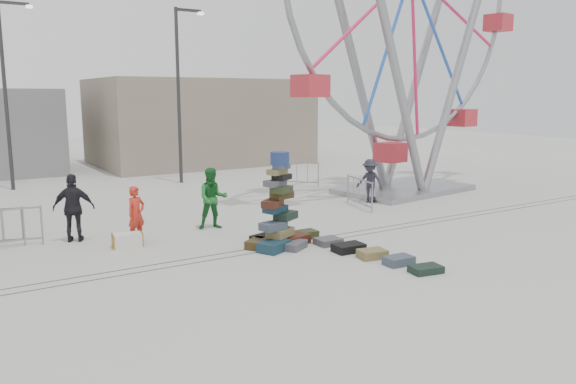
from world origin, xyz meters
TOP-DOWN VIEW (x-y plane):
  - ground at (0.00, 0.00)m, footprint 90.00×90.00m
  - track_line_near at (0.00, 0.60)m, footprint 40.00×0.04m
  - track_line_far at (0.00, 1.00)m, footprint 40.00×0.04m
  - building_right at (7.00, 20.00)m, footprint 12.00×8.00m
  - lamp_post_right at (3.09, 13.00)m, footprint 1.41×0.25m
  - lamp_post_left at (-3.91, 15.00)m, footprint 1.41×0.25m
  - suitcase_tower at (1.02, 0.86)m, footprint 1.98×1.72m
  - ferris_wheel at (10.11, 5.49)m, footprint 13.69×4.10m
  - steamer_trunk at (-2.50, 3.00)m, footprint 0.85×0.56m
  - row_case_0 at (2.07, 1.19)m, footprint 0.82×0.48m
  - row_case_1 at (2.28, 0.26)m, footprint 0.68×0.57m
  - row_case_2 at (2.31, -0.61)m, footprint 0.84×0.58m
  - row_case_3 at (2.46, -1.39)m, footprint 0.77×0.61m
  - row_case_4 at (2.63, -2.18)m, footprint 0.73×0.50m
  - row_case_5 at (2.73, -2.98)m, footprint 0.81×0.59m
  - barricade_dummy_c at (-5.38, 4.78)m, footprint 1.95×0.64m
  - barricade_wheel_front at (6.32, 3.85)m, footprint 0.54×1.97m
  - barricade_wheel_back at (7.13, 9.31)m, footprint 1.46×1.51m
  - pedestrian_red at (-2.11, 3.40)m, footprint 0.68×0.58m
  - pedestrian_green at (0.38, 3.70)m, footprint 1.09×0.96m
  - pedestrian_black at (-3.58, 4.35)m, footprint 1.22×0.85m
  - pedestrian_grey at (7.24, 4.36)m, footprint 1.00×1.25m

SIDE VIEW (x-z plane):
  - ground at x=0.00m, z-range 0.00..0.00m
  - track_line_near at x=0.00m, z-range 0.00..0.01m
  - track_line_far at x=0.00m, z-range 0.00..0.01m
  - row_case_5 at x=2.73m, z-range 0.00..0.17m
  - row_case_1 at x=2.28m, z-range 0.00..0.18m
  - row_case_2 at x=2.31m, z-range 0.00..0.22m
  - row_case_4 at x=2.63m, z-range 0.00..0.22m
  - row_case_3 at x=2.46m, z-range 0.00..0.22m
  - row_case_0 at x=2.07m, z-range 0.00..0.22m
  - steamer_trunk at x=-2.50m, z-range 0.00..0.37m
  - barricade_dummy_c at x=-5.38m, z-range 0.00..1.10m
  - barricade_wheel_front at x=6.32m, z-range 0.00..1.10m
  - barricade_wheel_back at x=7.13m, z-range 0.00..1.10m
  - suitcase_tower at x=1.02m, z-range -0.57..2.03m
  - pedestrian_red at x=-2.11m, z-range 0.00..1.59m
  - pedestrian_grey at x=7.24m, z-range 0.00..1.69m
  - pedestrian_green at x=0.38m, z-range 0.00..1.90m
  - pedestrian_black at x=-3.58m, z-range 0.00..1.93m
  - building_right at x=7.00m, z-range 0.00..5.00m
  - lamp_post_right at x=3.09m, z-range 0.48..8.48m
  - lamp_post_left at x=-3.91m, z-range 0.48..8.48m
  - ferris_wheel at x=10.11m, z-range -0.12..15.87m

